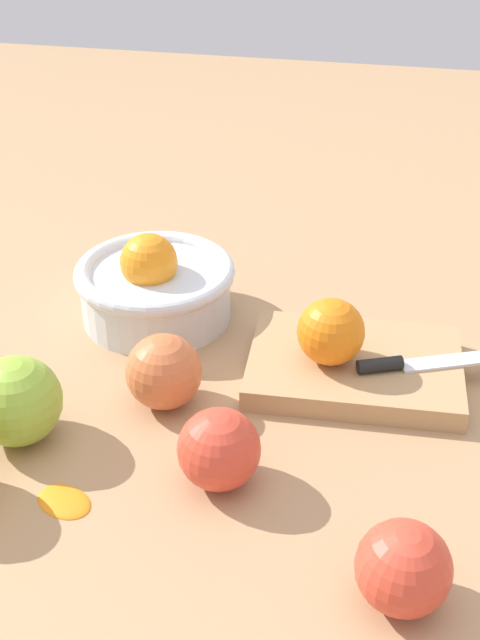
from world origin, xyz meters
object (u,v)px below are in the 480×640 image
Objects in this scene: bowl at (155,286)px; knife at (412,363)px; cutting_board at (355,367)px; orange_on_board at (331,332)px; apple_front_right at (403,568)px; apple_mid_left at (164,372)px; apple_front_left_2 at (17,401)px; apple_front_center at (217,449)px.

knife is (0.29, -0.07, -0.01)m from bowl.
bowl is 0.24m from cutting_board.
cutting_board is 0.05m from orange_on_board.
orange_on_board reaches higher than apple_front_right.
apple_mid_left reaches higher than knife.
orange_on_board is at bearing 29.02° from apple_front_left_2.
orange_on_board reaches higher than cutting_board.
bowl reaches higher than cutting_board.
apple_mid_left is at bearing 140.89° from apple_front_right.
cutting_board is at bearing 28.29° from apple_front_left_2.
apple_front_left_2 is (-0.35, 0.11, 0.01)m from apple_front_right.
cutting_board is (0.23, -0.07, -0.03)m from bowl.
apple_front_center is at bearing -51.70° from apple_mid_left.
cutting_board is 0.20m from apple_front_center.
orange_on_board is 0.45× the size of knife.
orange_on_board is at bearing 107.83° from apple_front_right.
apple_front_left_2 reaches higher than apple_front_right.
apple_front_left_2 reaches higher than apple_mid_left.
apple_front_center is at bearing 149.08° from apple_front_right.
orange_on_board is at bearing -176.59° from knife.
orange_on_board is 0.91× the size of apple_mid_left.
cutting_board is 0.33m from apple_front_left_2.
knife is at bearing -4.73° from cutting_board.
apple_front_right is at bearing -18.13° from apple_front_left_2.
apple_front_center and apple_front_right have the same top height.
apple_mid_left reaches higher than apple_front_right.
apple_front_center reaches higher than cutting_board.
cutting_board is 1.42× the size of knife.
bowl is 2.48× the size of apple_front_center.
cutting_board is 0.06m from knife.
apple_front_left_2 is at bearing -156.31° from knife.
apple_front_center is (-0.10, -0.18, 0.02)m from cutting_board.
bowl is at bearing 109.86° from apple_mid_left.
bowl reaches higher than apple_front_left_2.
orange_on_board reaches higher than knife.
apple_front_center is 0.97× the size of apple_mid_left.
apple_front_right is at bearing -77.81° from cutting_board.
apple_front_center is (0.13, -0.24, -0.00)m from bowl.
apple_front_right is 0.30m from apple_mid_left.
knife is at bearing 47.57° from apple_front_center.
apple_mid_left is at bearing 33.49° from apple_front_left_2.
apple_front_left_2 is (-0.27, -0.15, -0.02)m from orange_on_board.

